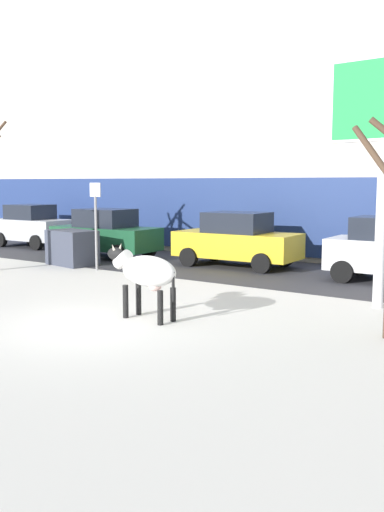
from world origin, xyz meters
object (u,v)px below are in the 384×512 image
object	(u,v)px
cow_holstein	(147,272)
car_darkgreen_sedan	(106,234)
street_sign	(96,219)
dumpster	(72,248)
car_silver_hatchback	(32,226)
car_yellow_sedan	(237,240)

from	to	relation	value
cow_holstein	car_darkgreen_sedan	size ratio (longest dim) A/B	0.45
street_sign	dumpster	bearing A→B (deg)	165.16
dumpster	street_sign	distance (m)	1.94
car_silver_hatchback	car_darkgreen_sedan	world-z (taller)	car_silver_hatchback
dumpster	car_darkgreen_sedan	bearing A→B (deg)	101.97
car_yellow_sedan	car_silver_hatchback	bearing A→B (deg)	179.74
car_silver_hatchback	street_sign	distance (m)	8.00
cow_holstein	car_darkgreen_sedan	xyz separation A→B (m)	(-7.64, 6.81, -0.09)
car_darkgreen_sedan	car_yellow_sedan	size ratio (longest dim) A/B	1.00
car_silver_hatchback	car_darkgreen_sedan	xyz separation A→B (m)	(5.20, -0.82, -0.02)
car_silver_hatchback	dumpster	bearing A→B (deg)	-27.64
car_yellow_sedan	street_sign	distance (m)	4.75
car_yellow_sedan	car_darkgreen_sedan	bearing A→B (deg)	-171.74
cow_holstein	car_silver_hatchback	bearing A→B (deg)	149.29
cow_holstein	car_yellow_sedan	world-z (taller)	car_yellow_sedan
car_darkgreen_sedan	dumpster	world-z (taller)	car_darkgreen_sedan
car_silver_hatchback	street_sign	size ratio (longest dim) A/B	1.26
car_darkgreen_sedan	car_yellow_sedan	distance (m)	5.37
car_darkgreen_sedan	dumpster	bearing A→B (deg)	-78.03
car_darkgreen_sedan	car_yellow_sedan	world-z (taller)	same
cow_holstein	car_darkgreen_sedan	bearing A→B (deg)	138.30
cow_holstein	dumpster	xyz separation A→B (m)	(-7.19, 4.67, -0.40)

